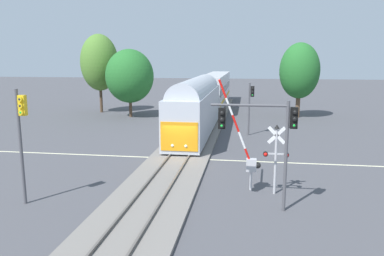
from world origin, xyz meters
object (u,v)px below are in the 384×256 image
crossing_gate_near (248,156)px  traffic_signal_far_side (251,100)px  commuter_train (208,95)px  oak_far_right (300,71)px  pine_left_background (100,63)px  crossing_signal_mast (276,152)px  traffic_signal_near_left (21,128)px  oak_behind_train (130,76)px  traffic_signal_near_right (265,129)px

crossing_gate_near → traffic_signal_far_side: 15.45m
commuter_train → oak_far_right: size_ratio=4.60×
oak_far_right → pine_left_background: pine_left_background is taller
crossing_signal_mast → traffic_signal_near_left: size_ratio=0.66×
traffic_signal_far_side → oak_behind_train: size_ratio=0.60×
oak_far_right → pine_left_background: 25.97m
commuter_train → oak_behind_train: bearing=-175.9°
traffic_signal_near_left → oak_behind_train: size_ratio=0.70×
crossing_gate_near → oak_far_right: (6.05, 27.47, 3.77)m
commuter_train → traffic_signal_far_side: commuter_train is taller
commuter_train → crossing_gate_near: size_ratio=6.84×
traffic_signal_near_right → pine_left_background: size_ratio=0.51×
crossing_signal_mast → pine_left_background: bearing=126.8°
oak_behind_train → oak_far_right: oak_far_right is taller
oak_far_right → traffic_signal_near_left: bearing=-118.7°
oak_behind_train → pine_left_background: 6.44m
traffic_signal_near_right → oak_behind_train: 31.53m
oak_far_right → pine_left_background: (-25.95, 0.66, 0.94)m
crossing_signal_mast → oak_far_right: size_ratio=0.42×
commuter_train → pine_left_background: 15.66m
oak_far_right → pine_left_background: bearing=178.5°
traffic_signal_near_right → traffic_signal_far_side: size_ratio=1.07×
commuter_train → crossing_gate_near: crossing_gate_near is taller
traffic_signal_near_right → traffic_signal_far_side: traffic_signal_near_right is taller
oak_far_right → traffic_signal_near_right: bearing=-100.0°
crossing_gate_near → pine_left_background: pine_left_background is taller
commuter_train → traffic_signal_far_side: size_ratio=8.44×
commuter_train → pine_left_background: pine_left_background is taller
commuter_train → traffic_signal_near_left: bearing=-101.8°
pine_left_background → commuter_train: bearing=-10.3°
traffic_signal_near_left → pine_left_background: (-8.81, 31.90, 2.78)m
crossing_signal_mast → crossing_gate_near: bearing=162.3°
commuter_train → traffic_signal_near_right: size_ratio=7.85×
traffic_signal_far_side → pine_left_background: bearing=147.6°
crossing_signal_mast → traffic_signal_far_side: size_ratio=0.77×
crossing_signal_mast → oak_behind_train: oak_behind_train is taller
crossing_gate_near → oak_far_right: 28.38m
crossing_signal_mast → oak_behind_train: (-16.13, 25.19, 2.74)m
crossing_gate_near → traffic_signal_near_left: 11.86m
crossing_gate_near → pine_left_background: size_ratio=0.59×
traffic_signal_near_right → oak_far_right: oak_far_right is taller
pine_left_background → crossing_gate_near: bearing=-54.7°
crossing_gate_near → oak_behind_train: size_ratio=0.74×
traffic_signal_near_left → traffic_signal_far_side: bearing=59.6°
traffic_signal_far_side → traffic_signal_near_left: size_ratio=0.86×
oak_behind_train → traffic_signal_near_left: bearing=-82.8°
traffic_signal_near_left → oak_far_right: (17.13, 31.23, 1.84)m
traffic_signal_far_side → pine_left_background: pine_left_background is taller
traffic_signal_near_right → traffic_signal_near_left: bearing=-175.1°
commuter_train → traffic_signal_near_left: size_ratio=7.22×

